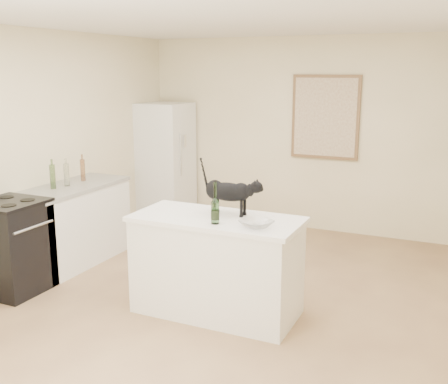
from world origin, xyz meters
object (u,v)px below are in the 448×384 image
fridge (165,162)px  glass_bowl (256,224)px  stove (12,248)px  wine_bottle (215,205)px  black_cat (228,194)px

fridge → glass_bowl: bearing=-47.5°
stove → fridge: size_ratio=0.53×
wine_bottle → black_cat: bearing=93.7°
stove → glass_bowl: glass_bowl is taller
black_cat → glass_bowl: 0.50m
black_cat → glass_bowl: bearing=-37.9°
stove → black_cat: size_ratio=1.71×
stove → fridge: bearing=90.0°
stove → black_cat: black_cat is taller
stove → fridge: fridge is taller
wine_bottle → glass_bowl: (0.36, 0.03, -0.13)m
fridge → black_cat: (2.11, -2.42, 0.23)m
fridge → glass_bowl: 3.68m
stove → fridge: 2.98m
black_cat → wine_bottle: black_cat is taller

